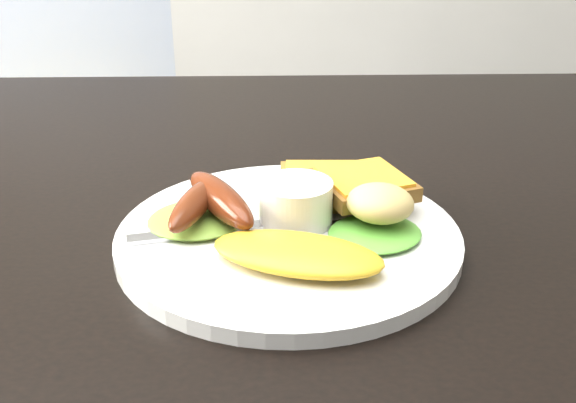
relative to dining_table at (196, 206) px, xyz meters
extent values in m
cube|color=black|center=(0.00, 0.00, 0.00)|extent=(1.20, 0.80, 0.04)
cube|color=tan|center=(-0.38, 0.77, -0.28)|extent=(0.53, 0.53, 0.05)
imported|color=navy|center=(0.33, 0.56, 0.05)|extent=(0.59, 0.43, 1.55)
cylinder|color=white|center=(0.08, -0.11, 0.03)|extent=(0.27, 0.27, 0.01)
ellipsoid|color=#6D9F38|center=(0.01, -0.10, 0.04)|extent=(0.10, 0.09, 0.01)
ellipsoid|color=#519530|center=(0.15, -0.13, 0.04)|extent=(0.09, 0.09, 0.01)
ellipsoid|color=gold|center=(0.09, -0.17, 0.04)|extent=(0.14, 0.09, 0.02)
ellipsoid|color=#642611|center=(0.01, -0.10, 0.05)|extent=(0.04, 0.09, 0.02)
ellipsoid|color=#623214|center=(0.03, -0.10, 0.05)|extent=(0.07, 0.11, 0.03)
cylinder|color=white|center=(0.09, -0.10, 0.05)|extent=(0.08, 0.08, 0.03)
cube|color=olive|center=(0.12, -0.04, 0.04)|extent=(0.08, 0.08, 0.01)
cube|color=brown|center=(0.15, -0.07, 0.05)|extent=(0.09, 0.09, 0.01)
ellipsoid|color=beige|center=(0.15, -0.11, 0.06)|extent=(0.07, 0.06, 0.03)
cube|color=#ADAFB7|center=(0.04, -0.11, 0.03)|extent=(0.15, 0.04, 0.00)
camera|label=1|loc=(0.07, -0.57, 0.28)|focal=42.00mm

